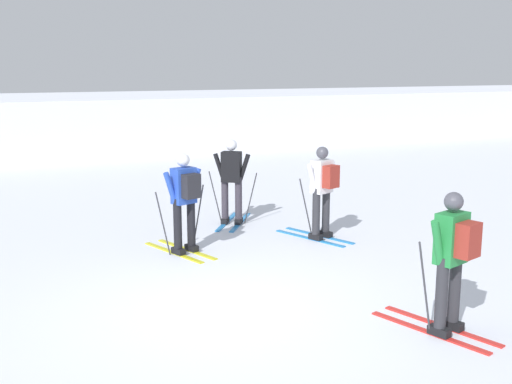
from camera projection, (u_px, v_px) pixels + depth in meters
ground_plane at (226, 308)px, 8.22m from camera, size 120.00×120.00×0.00m
far_snow_ridge at (38, 123)px, 24.23m from camera, size 80.00×7.81×2.01m
skier_green at (452, 256)px, 7.23m from camera, size 0.97×1.64×1.71m
skier_blue at (185, 198)px, 10.44m from camera, size 0.97×1.64×1.71m
skier_black at (232, 179)px, 12.46m from camera, size 1.26×1.50×1.71m
skier_white at (322, 188)px, 11.33m from camera, size 0.96×1.63×1.71m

